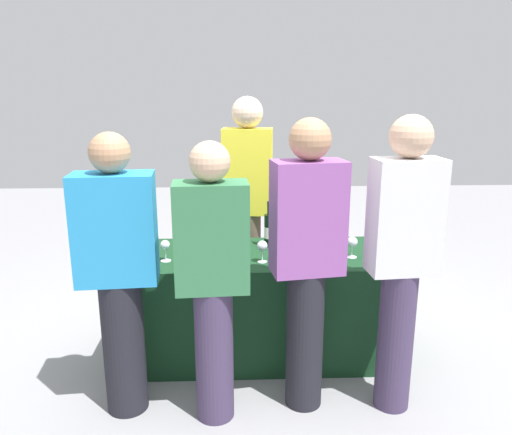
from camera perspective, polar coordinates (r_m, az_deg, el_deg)
ground_plane at (r=3.65m, az=-0.00°, el=-15.04°), size 12.00×12.00×0.00m
tasting_table at (r=3.49m, az=-0.00°, el=-9.82°), size 1.82×0.72×0.73m
wine_bottle_0 at (r=3.45m, az=-7.70°, el=-1.74°), size 0.07×0.07×0.31m
wine_bottle_1 at (r=3.47m, az=-3.23°, el=-1.49°), size 0.08×0.08×0.33m
wine_bottle_2 at (r=3.46m, az=1.48°, el=-1.46°), size 0.06×0.06×0.32m
wine_bottle_3 at (r=3.50m, az=3.88°, el=-1.54°), size 0.08×0.08×0.30m
wine_glass_0 at (r=3.23m, az=-10.38°, el=-3.25°), size 0.07×0.07×0.14m
wine_glass_1 at (r=3.25m, az=-6.14°, el=-2.83°), size 0.07×0.07×0.15m
wine_glass_2 at (r=3.15m, az=-2.68°, el=-3.61°), size 0.06×0.06×0.13m
wine_glass_3 at (r=3.16m, az=0.72°, el=-3.38°), size 0.07×0.07×0.14m
wine_glass_4 at (r=3.27m, az=6.36°, el=-2.81°), size 0.07×0.07×0.14m
wine_glass_5 at (r=3.31m, az=10.97°, el=-2.88°), size 0.07×0.07×0.14m
server_pouring at (r=3.84m, az=-0.96°, el=2.04°), size 0.39×0.24×1.75m
guest_0 at (r=2.81m, az=-15.51°, el=-5.77°), size 0.44×0.27×1.60m
guest_1 at (r=2.66m, az=-5.02°, el=-6.74°), size 0.40×0.24×1.56m
guest_2 at (r=2.75m, az=5.85°, el=-4.55°), size 0.41×0.27×1.67m
guest_3 at (r=2.82m, az=16.39°, el=-4.17°), size 0.38×0.23×1.68m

